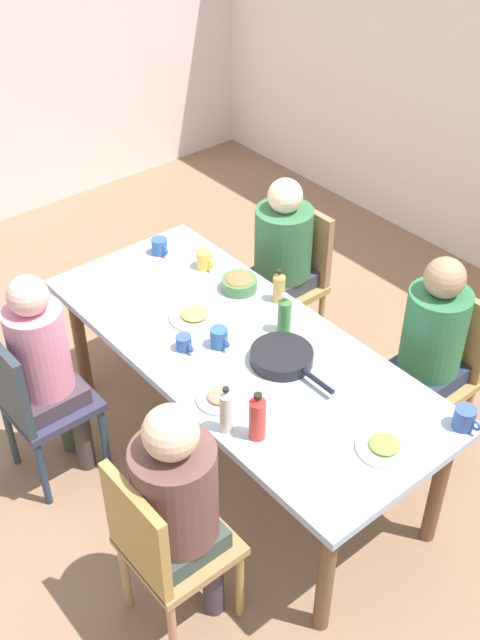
{
  "coord_description": "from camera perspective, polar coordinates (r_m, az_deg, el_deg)",
  "views": [
    {
      "loc": [
        2.11,
        -1.75,
        3.01
      ],
      "look_at": [
        0.0,
        0.0,
        0.89
      ],
      "focal_mm": 43.12,
      "sensor_mm": 36.0,
      "label": 1
    }
  ],
  "objects": [
    {
      "name": "plate_1",
      "position": [
        3.28,
        -1.48,
        -5.79
      ],
      "size": [
        0.21,
        0.21,
        0.04
      ],
      "color": "silver",
      "rests_on": "dining_table"
    },
    {
      "name": "bottle_1",
      "position": [
        3.59,
        3.32,
        0.42
      ],
      "size": [
        0.06,
        0.06,
        0.21
      ],
      "color": "#448340",
      "rests_on": "dining_table"
    },
    {
      "name": "chair_3",
      "position": [
        3.1,
        -5.82,
        -16.3
      ],
      "size": [
        0.4,
        0.4,
        0.9
      ],
      "color": "#A7824F",
      "rests_on": "ground_plane"
    },
    {
      "name": "person_3",
      "position": [
        2.96,
        -4.61,
        -13.11
      ],
      "size": [
        0.32,
        0.32,
        1.18
      ],
      "color": "#454542",
      "rests_on": "ground_plane"
    },
    {
      "name": "cup_4",
      "position": [
        3.53,
        -1.55,
        -1.33
      ],
      "size": [
        0.12,
        0.08,
        0.1
      ],
      "color": "#315F9C",
      "rests_on": "dining_table"
    },
    {
      "name": "person_2",
      "position": [
        3.66,
        -14.3,
        -3.08
      ],
      "size": [
        0.3,
        0.3,
        1.17
      ],
      "color": "#3B4939",
      "rests_on": "ground_plane"
    },
    {
      "name": "chair_0",
      "position": [
        4.45,
        3.89,
        3.53
      ],
      "size": [
        0.4,
        0.4,
        0.9
      ],
      "color": "#A6894C",
      "rests_on": "ground_plane"
    },
    {
      "name": "person_1",
      "position": [
        3.74,
        13.96,
        -1.7
      ],
      "size": [
        0.3,
        0.3,
        1.16
      ],
      "color": "#293849",
      "rests_on": "ground_plane"
    },
    {
      "name": "chair_1",
      "position": [
        3.92,
        14.4,
        -3.25
      ],
      "size": [
        0.4,
        0.4,
        0.9
      ],
      "color": "#A3854C",
      "rests_on": "ground_plane"
    },
    {
      "name": "bottle_3",
      "position": [
        3.06,
        1.31,
        -7.2
      ],
      "size": [
        0.07,
        0.07,
        0.23
      ],
      "color": "#DA3B34",
      "rests_on": "dining_table"
    },
    {
      "name": "person_0",
      "position": [
        4.3,
        3.1,
        5.05
      ],
      "size": [
        0.32,
        0.32,
        1.13
      ],
      "color": "#424345",
      "rests_on": "ground_plane"
    },
    {
      "name": "plate_0",
      "position": [
        3.72,
        -3.38,
        0.33
      ],
      "size": [
        0.25,
        0.25,
        0.04
      ],
      "color": "silver",
      "rests_on": "dining_table"
    },
    {
      "name": "ground_plane",
      "position": [
        4.07,
        0.0,
        -9.93
      ],
      "size": [
        7.25,
        7.25,
        0.0
      ],
      "primitive_type": "plane",
      "color": "#8E6C51"
    },
    {
      "name": "cup_0",
      "position": [
        3.27,
        16.33,
        -7.01
      ],
      "size": [
        0.13,
        0.09,
        0.1
      ],
      "color": "#38539A",
      "rests_on": "dining_table"
    },
    {
      "name": "chair_2",
      "position": [
        3.75,
        -15.14,
        -5.71
      ],
      "size": [
        0.4,
        0.4,
        0.9
      ],
      "color": "#363550",
      "rests_on": "ground_plane"
    },
    {
      "name": "cup_3",
      "position": [
        4.06,
        -2.65,
        4.49
      ],
      "size": [
        0.12,
        0.09,
        0.1
      ],
      "color": "#EBC34D",
      "rests_on": "dining_table"
    },
    {
      "name": "plate_2",
      "position": [
        3.13,
        10.66,
        -9.2
      ],
      "size": [
        0.23,
        0.23,
        0.04
      ],
      "color": "white",
      "rests_on": "dining_table"
    },
    {
      "name": "dining_table",
      "position": [
        3.61,
        0.0,
        -2.85
      ],
      "size": [
        2.11,
        0.9,
        0.74
      ],
      "color": "#ADBBCA",
      "rests_on": "ground_plane"
    },
    {
      "name": "bottle_0",
      "position": [
        3.8,
        2.92,
        2.51
      ],
      "size": [
        0.06,
        0.06,
        0.18
      ],
      "color": "tan",
      "rests_on": "dining_table"
    },
    {
      "name": "cup_2",
      "position": [
        3.53,
        -4.17,
        -1.71
      ],
      "size": [
        0.11,
        0.07,
        0.07
      ],
      "color": "#36509B",
      "rests_on": "dining_table"
    },
    {
      "name": "serving_pan",
      "position": [
        3.46,
        3.16,
        -2.75
      ],
      "size": [
        0.47,
        0.29,
        0.06
      ],
      "color": "black",
      "rests_on": "dining_table"
    },
    {
      "name": "cup_1",
      "position": [
        4.19,
        -5.98,
        5.46
      ],
      "size": [
        0.12,
        0.08,
        0.09
      ],
      "color": "#325AA4",
      "rests_on": "dining_table"
    },
    {
      "name": "bottle_2",
      "position": [
        3.09,
        -1.04,
        -6.72
      ],
      "size": [
        0.05,
        0.05,
        0.23
      ],
      "color": "silver",
      "rests_on": "dining_table"
    },
    {
      "name": "bowl_0",
      "position": [
        3.89,
        -0.05,
        2.8
      ],
      "size": [
        0.18,
        0.18,
        0.08
      ],
      "color": "#4A7946",
      "rests_on": "dining_table"
    }
  ]
}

